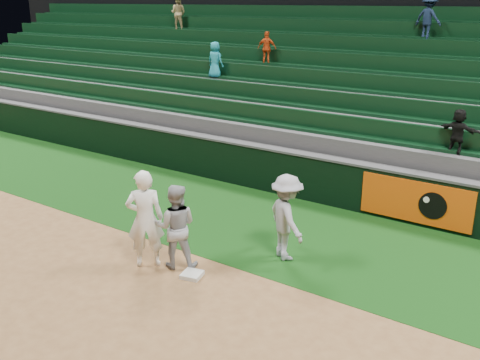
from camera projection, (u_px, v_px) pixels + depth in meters
name	position (u px, v px, depth m)	size (l,w,h in m)	color
ground	(177.00, 276.00, 10.31)	(70.00, 70.00, 0.00)	brown
foul_grass	(260.00, 225.00, 12.65)	(36.00, 4.20, 0.01)	black
first_base	(192.00, 275.00, 10.28)	(0.37, 0.37, 0.08)	silver
first_baseman	(145.00, 219.00, 10.44)	(0.73, 0.48, 2.00)	white
baserunner	(176.00, 226.00, 10.44)	(0.84, 0.65, 1.72)	#9FA1A9
base_coach	(287.00, 217.00, 10.76)	(1.16, 0.66, 1.79)	#9D9FAA
field_wall	(306.00, 176.00, 14.15)	(36.00, 0.45, 1.25)	black
stadium_seating	(362.00, 112.00, 16.77)	(36.00, 5.95, 5.18)	#3A3A3C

